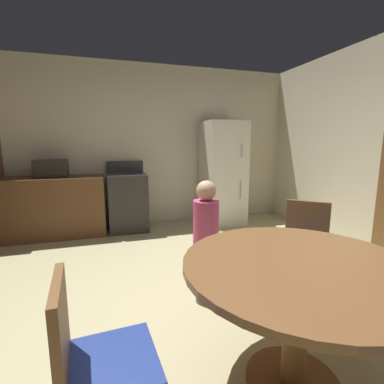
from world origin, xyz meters
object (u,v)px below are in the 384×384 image
Objects in this scene: refrigerator at (223,173)px; chair_northeast at (305,243)px; oven_range at (128,201)px; person_child at (206,239)px; chair_west at (93,359)px; dining_table at (299,288)px; microwave at (51,168)px.

refrigerator reaches higher than chair_northeast.
refrigerator is at bearing -1.88° from oven_range.
chair_northeast is 0.80× the size of person_child.
chair_west is 0.80× the size of person_child.
chair_northeast is 0.92m from person_child.
refrigerator is 3.44m from dining_table.
oven_range is 1.26× the size of chair_northeast.
refrigerator is 2.02× the size of chair_west.
chair_northeast is at bearing -61.38° from oven_range.
microwave is 0.34× the size of dining_table.
oven_range is 2.43m from person_child.
microwave reaches higher than chair_west.
microwave is 0.40× the size of person_child.
chair_west is (0.67, -3.42, -0.53)m from microwave.
chair_northeast is (1.79, 0.89, 0.00)m from chair_west.
dining_table is at bearing 0.00° from chair_west.
chair_west is 1.00× the size of chair_northeast.
person_child is (0.88, 1.05, 0.08)m from chair_west.
refrigerator is 1.37× the size of dining_table.
microwave is 3.57m from chair_northeast.
chair_northeast is (-0.26, -2.48, -0.38)m from refrigerator.
oven_range is at bearing 101.38° from dining_table.
chair_west is 1.37m from person_child.
microwave is at bearing 117.62° from dining_table.
microwave is (-1.08, -0.00, 0.56)m from oven_range.
chair_west is at bearing -121.19° from refrigerator.
chair_northeast is at bearing 48.84° from dining_table.
oven_range reaches higher than chair_northeast.
chair_northeast reaches higher than dining_table.
person_child is at bearing 45.81° from chair_west.
dining_table is at bearing -78.62° from oven_range.
oven_range is at bearing 178.12° from refrigerator.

